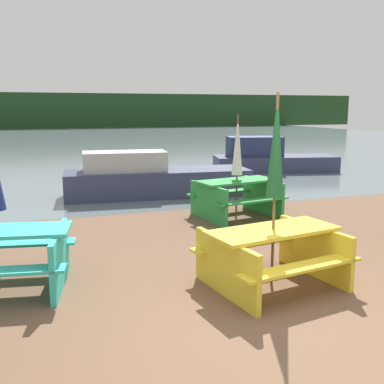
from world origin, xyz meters
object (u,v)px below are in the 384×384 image
picnic_table_green (237,195)px  boat_second (269,159)px  boat (152,179)px  umbrella_white (237,146)px  picnic_table_yellow (273,251)px  umbrella_darkgreen (276,148)px

picnic_table_green → boat_second: size_ratio=0.41×
picnic_table_green → boat: 3.10m
picnic_table_green → boat_second: boat_second is taller
umbrella_white → boat: bearing=110.7°
umbrella_white → boat: (-1.10, 2.90, -1.07)m
picnic_table_yellow → umbrella_white: umbrella_white is taller
umbrella_white → picnic_table_green: bearing=-116.6°
boat → boat_second: bearing=36.5°
picnic_table_yellow → umbrella_darkgreen: 1.34m
picnic_table_yellow → umbrella_white: 3.89m
umbrella_white → picnic_table_yellow: bearing=-107.8°
picnic_table_yellow → boat_second: bearing=61.2°
picnic_table_yellow → boat: boat is taller
umbrella_darkgreen → boat: 6.61m
umbrella_white → boat: umbrella_white is taller
umbrella_white → boat_second: 7.30m
picnic_table_green → boat_second: (4.08, 5.95, -0.01)m
picnic_table_green → umbrella_darkgreen: (-1.14, -3.57, 1.32)m
boat_second → picnic_table_green: bearing=-111.5°
picnic_table_yellow → umbrella_white: bearing=72.2°
picnic_table_yellow → umbrella_white: (1.14, 3.57, 1.06)m
picnic_table_green → umbrella_darkgreen: umbrella_darkgreen is taller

